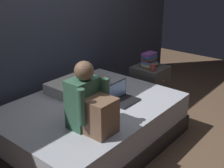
% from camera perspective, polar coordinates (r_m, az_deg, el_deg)
% --- Properties ---
extents(ground_plane, '(8.00, 8.00, 0.00)m').
position_cam_1_polar(ground_plane, '(3.50, 1.86, -11.50)').
color(ground_plane, brown).
extents(wall_back, '(5.60, 0.10, 2.70)m').
position_cam_1_polar(wall_back, '(3.81, -12.70, 12.75)').
color(wall_back, '#383D4C').
rests_on(wall_back, ground_plane).
extents(bed, '(2.00, 1.50, 0.49)m').
position_cam_1_polar(bed, '(3.41, -4.21, -7.72)').
color(bed, '#332D2B').
rests_on(bed, ground_plane).
extents(nightstand, '(0.44, 0.46, 0.59)m').
position_cam_1_polar(nightstand, '(4.33, 7.27, -0.31)').
color(nightstand, '#474442').
rests_on(nightstand, ground_plane).
extents(person_sitting, '(0.39, 0.44, 0.66)m').
position_cam_1_polar(person_sitting, '(2.72, -4.30, -3.98)').
color(person_sitting, '#38664C').
rests_on(person_sitting, bed).
extents(laptop, '(0.32, 0.23, 0.22)m').
position_cam_1_polar(laptop, '(3.33, 1.93, -2.47)').
color(laptop, black).
rests_on(laptop, bed).
extents(pillow, '(0.56, 0.36, 0.13)m').
position_cam_1_polar(pillow, '(3.64, -8.06, -0.31)').
color(pillow, silver).
rests_on(pillow, bed).
extents(book_stack, '(0.23, 0.17, 0.21)m').
position_cam_1_polar(book_stack, '(4.19, 7.23, 4.64)').
color(book_stack, brown).
rests_on(book_stack, nightstand).
extents(mug, '(0.08, 0.08, 0.09)m').
position_cam_1_polar(mug, '(4.05, 7.93, 3.17)').
color(mug, '#933833').
rests_on(mug, nightstand).
extents(clothes_pile, '(0.29, 0.20, 0.12)m').
position_cam_1_polar(clothes_pile, '(3.80, -2.26, 0.72)').
color(clothes_pile, '#4C6B56').
rests_on(clothes_pile, bed).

